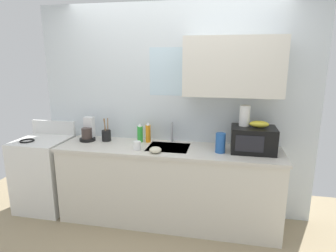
# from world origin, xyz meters

# --- Properties ---
(kitchen_wall_assembly) EXTENTS (3.27, 0.42, 2.50)m
(kitchen_wall_assembly) POSITION_xyz_m (0.13, 0.31, 1.36)
(kitchen_wall_assembly) COLOR silver
(kitchen_wall_assembly) RESTS_ON ground
(counter_unit) EXTENTS (2.50, 0.63, 0.90)m
(counter_unit) POSITION_xyz_m (0.00, 0.00, 0.46)
(counter_unit) COLOR silver
(counter_unit) RESTS_ON ground
(sink_faucet) EXTENTS (0.03, 0.03, 0.24)m
(sink_faucet) POSITION_xyz_m (0.00, 0.24, 1.02)
(sink_faucet) COLOR #B2B5BA
(sink_faucet) RESTS_ON counter_unit
(stove_range) EXTENTS (0.60, 0.60, 1.08)m
(stove_range) POSITION_xyz_m (-1.60, 0.00, 0.46)
(stove_range) COLOR white
(stove_range) RESTS_ON ground
(microwave) EXTENTS (0.46, 0.35, 0.27)m
(microwave) POSITION_xyz_m (0.92, 0.05, 1.04)
(microwave) COLOR black
(microwave) RESTS_ON counter_unit
(banana_bunch) EXTENTS (0.20, 0.11, 0.07)m
(banana_bunch) POSITION_xyz_m (0.97, 0.05, 1.20)
(banana_bunch) COLOR gold
(banana_bunch) RESTS_ON microwave
(paper_towel_roll) EXTENTS (0.11, 0.11, 0.22)m
(paper_towel_roll) POSITION_xyz_m (0.82, 0.10, 1.28)
(paper_towel_roll) COLOR white
(paper_towel_roll) RESTS_ON microwave
(coffee_maker) EXTENTS (0.19, 0.21, 0.28)m
(coffee_maker) POSITION_xyz_m (-1.02, 0.11, 1.00)
(coffee_maker) COLOR black
(coffee_maker) RESTS_ON counter_unit
(dish_soap_bottle_orange) EXTENTS (0.06, 0.06, 0.24)m
(dish_soap_bottle_orange) POSITION_xyz_m (-0.28, 0.17, 1.01)
(dish_soap_bottle_orange) COLOR orange
(dish_soap_bottle_orange) RESTS_ON counter_unit
(dish_soap_bottle_green) EXTENTS (0.07, 0.07, 0.22)m
(dish_soap_bottle_green) POSITION_xyz_m (-0.37, 0.16, 1.01)
(dish_soap_bottle_green) COLOR green
(dish_soap_bottle_green) RESTS_ON counter_unit
(cereal_canister) EXTENTS (0.10, 0.10, 0.21)m
(cereal_canister) POSITION_xyz_m (0.58, -0.05, 1.01)
(cereal_canister) COLOR #2659A5
(cereal_canister) RESTS_ON counter_unit
(mug_white) EXTENTS (0.08, 0.08, 0.09)m
(mug_white) POSITION_xyz_m (-0.32, -0.14, 0.95)
(mug_white) COLOR white
(mug_white) RESTS_ON counter_unit
(utensil_crock) EXTENTS (0.11, 0.11, 0.28)m
(utensil_crock) POSITION_xyz_m (-0.79, 0.12, 0.97)
(utensil_crock) COLOR black
(utensil_crock) RESTS_ON counter_unit
(small_bowl) EXTENTS (0.13, 0.13, 0.06)m
(small_bowl) POSITION_xyz_m (-0.10, -0.20, 0.93)
(small_bowl) COLOR beige
(small_bowl) RESTS_ON counter_unit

